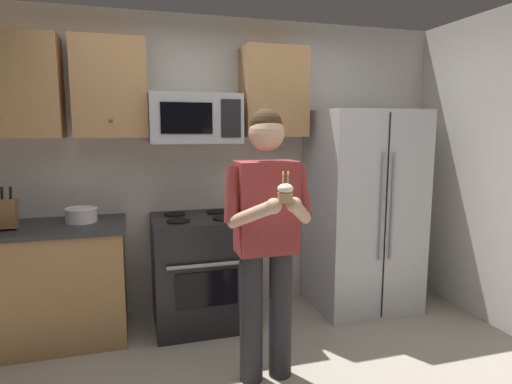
% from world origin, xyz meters
% --- Properties ---
extents(wall_back, '(4.40, 0.10, 2.60)m').
position_xyz_m(wall_back, '(0.00, 1.75, 1.30)').
color(wall_back, beige).
rests_on(wall_back, ground).
extents(oven_range, '(0.76, 0.70, 0.93)m').
position_xyz_m(oven_range, '(-0.15, 1.36, 0.46)').
color(oven_range, black).
rests_on(oven_range, ground).
extents(microwave, '(0.74, 0.41, 0.40)m').
position_xyz_m(microwave, '(-0.15, 1.48, 1.72)').
color(microwave, '#9EA0A5').
extents(refrigerator, '(0.90, 0.75, 1.80)m').
position_xyz_m(refrigerator, '(1.35, 1.32, 0.90)').
color(refrigerator, '#B7BABF').
rests_on(refrigerator, ground).
extents(cabinet_row_upper, '(2.78, 0.36, 0.76)m').
position_xyz_m(cabinet_row_upper, '(-0.72, 1.53, 1.95)').
color(cabinet_row_upper, '#9E7247').
extents(counter_left, '(1.44, 0.66, 0.92)m').
position_xyz_m(counter_left, '(-1.45, 1.38, 0.46)').
color(counter_left, '#9E7247').
rests_on(counter_left, ground).
extents(knife_block, '(0.16, 0.15, 0.32)m').
position_xyz_m(knife_block, '(-1.56, 1.33, 1.03)').
color(knife_block, brown).
rests_on(knife_block, counter_left).
extents(bowl_large_white, '(0.24, 0.24, 0.11)m').
position_xyz_m(bowl_large_white, '(-1.05, 1.42, 0.98)').
color(bowl_large_white, white).
rests_on(bowl_large_white, counter_left).
extents(person, '(0.60, 0.48, 1.76)m').
position_xyz_m(person, '(0.14, 0.42, 1.00)').
color(person, '#262628').
rests_on(person, ground).
extents(cupcake, '(0.09, 0.09, 0.17)m').
position_xyz_m(cupcake, '(0.14, 0.09, 1.29)').
color(cupcake, '#A87F56').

